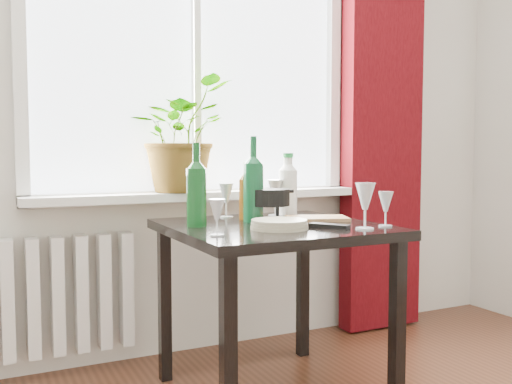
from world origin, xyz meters
name	(u,v)px	position (x,y,z in m)	size (l,w,h in m)	color
window	(195,43)	(0.00, 2.22, 1.60)	(1.72, 0.08, 1.62)	white
windowsill	(201,195)	(0.00, 2.15, 0.82)	(1.72, 0.20, 0.04)	silver
curtain	(382,109)	(1.12, 2.12, 1.30)	(0.50, 0.12, 2.56)	#390509
radiator	(45,297)	(-0.75, 2.18, 0.38)	(0.80, 0.10, 0.55)	silver
table	(273,246)	(0.10, 1.55, 0.65)	(0.85, 0.85, 0.74)	black
potted_plant	(179,134)	(-0.11, 2.17, 1.13)	(0.52, 0.45, 0.57)	#1D701E
wine_bottle_left	(196,184)	(-0.21, 1.63, 0.91)	(0.08, 0.08, 0.35)	#0D4417
wine_bottle_right	(253,178)	(0.07, 1.67, 0.93)	(0.09, 0.09, 0.38)	#0C4323
bottle_amber	(246,190)	(0.07, 1.76, 0.87)	(0.06, 0.06, 0.27)	#67390B
cleaning_bottle	(288,184)	(0.32, 1.81, 0.89)	(0.09, 0.09, 0.31)	white
wineglass_front_right	(365,205)	(0.35, 1.25, 0.83)	(0.08, 0.08, 0.19)	silver
wineglass_far_right	(386,209)	(0.48, 1.28, 0.81)	(0.06, 0.06, 0.15)	silver
wineglass_back_center	(275,197)	(0.25, 1.81, 0.83)	(0.08, 0.08, 0.18)	#B0B7BD
wineglass_back_left	(226,200)	(0.02, 1.86, 0.82)	(0.07, 0.07, 0.16)	silver
wineglass_front_left	(217,217)	(-0.24, 1.34, 0.81)	(0.06, 0.06, 0.14)	silver
plate_stack	(279,224)	(0.05, 1.41, 0.76)	(0.23, 0.23, 0.04)	beige
fondue_pot	(269,205)	(0.14, 1.66, 0.81)	(0.21, 0.18, 0.14)	black
tv_remote	(329,226)	(0.24, 1.34, 0.75)	(0.05, 0.16, 0.02)	black
cutting_board	(317,218)	(0.35, 1.60, 0.75)	(0.27, 0.17, 0.01)	#996F45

